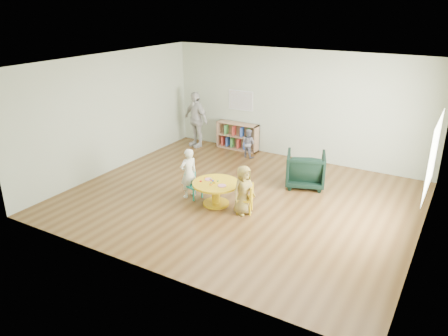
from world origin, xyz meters
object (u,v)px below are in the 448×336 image
Objects in this scene: kid_chair_left at (193,184)px; armchair at (305,169)px; activity_table at (216,189)px; adult_caretaker at (196,119)px; toddler at (248,143)px; kid_chair_right at (247,198)px; child_left at (189,173)px; bookshelf at (238,136)px; child_right at (244,190)px.

armchair is (1.83, 1.78, 0.10)m from kid_chair_left.
adult_caretaker reaches higher than activity_table.
toddler is 0.49× the size of adult_caretaker.
child_left reaches higher than kid_chair_right.
child_left is at bearing 177.50° from activity_table.
activity_table is 0.61m from kid_chair_left.
kid_chair_right is (1.31, -0.05, 0.02)m from kid_chair_left.
adult_caretaker reaches higher than kid_chair_right.
armchair is at bearing -30.68° from bookshelf.
bookshelf is at bearing 54.58° from child_right.
kid_chair_right is at bearing 103.99° from kid_chair_left.
armchair is (0.52, 1.83, 0.08)m from kid_chair_right.
child_right is 1.29× the size of toddler.
bookshelf is 3.37m from child_left.
child_left is at bearing 70.22° from kid_chair_right.
activity_table is at bearing 111.69° from child_left.
kid_chair_right is at bearing -58.74° from bookshelf.
adult_caretaker reaches higher than child_left.
toddler is 1.76m from adult_caretaker.
child_left is 1.39× the size of toddler.
child_left is 1.36m from child_right.
adult_caretaker reaches higher than bookshelf.
adult_caretaker is (-3.16, 2.96, 0.47)m from kid_chair_right.
kid_chair_left is at bearing 24.36° from armchair.
adult_caretaker reaches higher than toddler.
activity_table is at bearing 115.42° from toddler.
activity_table is at bearing 101.23° from kid_chair_left.
kid_chair_left is 1.31m from kid_chair_right.
toddler reaches higher than kid_chair_left.
toddler is at bearing 50.03° from child_right.
child_left is (-1.91, -1.80, 0.15)m from armchair.
armchair is at bearing 157.45° from child_left.
child_right is at bearing 131.74° from kid_chair_right.
bookshelf is at bearing -151.63° from kid_chair_left.
activity_table is at bearing 71.55° from kid_chair_right.
adult_caretaker is at bearing 7.73° from toddler.
activity_table is 2.20m from armchair.
kid_chair_right is 3.21m from toddler.
child_left is 3.43m from adult_caretaker.
kid_chair_left is 0.93× the size of kid_chair_right.
adult_caretaker is (-3.68, 1.13, 0.39)m from armchair.
toddler is (0.57, -0.47, 0.02)m from bookshelf.
child_left reaches higher than bookshelf.
child_right is (0.67, -0.07, 0.16)m from activity_table.
kid_chair_left is 0.35× the size of adult_caretaker.
child_left is (-0.69, 0.03, 0.20)m from activity_table.
activity_table is 0.71m from kid_chair_right.
child_left reaches higher than kid_chair_left.
child_left is at bearing -59.32° from kid_chair_left.
adult_caretaker is (-1.85, 2.91, 0.49)m from kid_chair_left.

